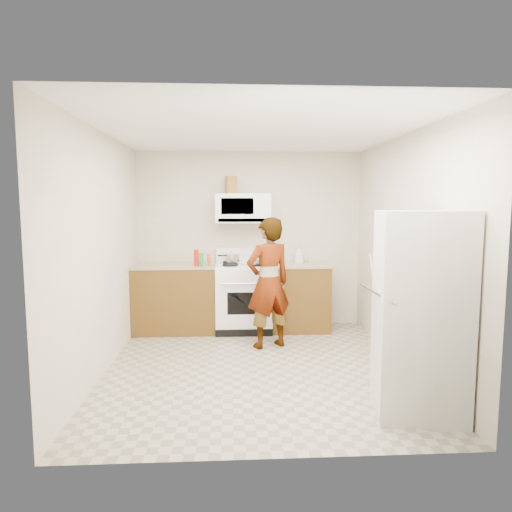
{
  "coord_description": "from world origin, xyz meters",
  "views": [
    {
      "loc": [
        -0.28,
        -4.76,
        1.75
      ],
      "look_at": [
        0.02,
        0.55,
        1.15
      ],
      "focal_mm": 32.0,
      "sensor_mm": 36.0,
      "label": 1
    }
  ],
  "objects": [
    {
      "name": "back_wall",
      "position": [
        0.0,
        1.79,
        1.25
      ],
      "size": [
        3.2,
        0.02,
        2.5
      ],
      "primitive_type": "cube",
      "color": "beige",
      "rests_on": "floor"
    },
    {
      "name": "fridge",
      "position": [
        1.3,
        -1.12,
        0.85
      ],
      "size": [
        0.82,
        0.82,
        1.7
      ],
      "primitive_type": "cube",
      "rotation": [
        0.0,
        0.0,
        -0.19
      ],
      "color": "silver",
      "rests_on": "floor"
    },
    {
      "name": "gas_range",
      "position": [
        -0.1,
        1.48,
        0.49
      ],
      "size": [
        0.76,
        0.65,
        1.13
      ],
      "color": "white",
      "rests_on": "floor"
    },
    {
      "name": "microwave",
      "position": [
        -0.1,
        1.61,
        1.7
      ],
      "size": [
        0.76,
        0.38,
        0.4
      ],
      "primitive_type": "cube",
      "color": "white",
      "rests_on": "back_wall"
    },
    {
      "name": "floor",
      "position": [
        0.0,
        0.0,
        0.0
      ],
      "size": [
        3.6,
        3.6,
        0.0
      ],
      "primitive_type": "plane",
      "color": "gray",
      "rests_on": "ground"
    },
    {
      "name": "right_wall",
      "position": [
        1.59,
        0.0,
        1.25
      ],
      "size": [
        0.02,
        3.6,
        2.5
      ],
      "primitive_type": "cube",
      "color": "beige",
      "rests_on": "floor"
    },
    {
      "name": "cabinet_right",
      "position": [
        0.68,
        1.49,
        0.45
      ],
      "size": [
        0.8,
        0.62,
        0.9
      ],
      "primitive_type": "cube",
      "color": "brown",
      "rests_on": "floor"
    },
    {
      "name": "cabinet_left",
      "position": [
        -1.04,
        1.49,
        0.45
      ],
      "size": [
        1.12,
        0.62,
        0.9
      ],
      "primitive_type": "cube",
      "color": "brown",
      "rests_on": "floor"
    },
    {
      "name": "counter_left",
      "position": [
        -1.04,
        1.49,
        0.92
      ],
      "size": [
        1.14,
        0.64,
        0.03
      ],
      "primitive_type": "cube",
      "color": "tan",
      "rests_on": "cabinet_left"
    },
    {
      "name": "broom",
      "position": [
        1.56,
        0.82,
        0.58
      ],
      "size": [
        0.25,
        0.11,
        1.14
      ],
      "primitive_type": "cylinder",
      "rotation": [
        0.14,
        -0.14,
        -0.43
      ],
      "color": "white",
      "rests_on": "floor"
    },
    {
      "name": "bottle_hot_sauce",
      "position": [
        -0.57,
        1.37,
        1.01
      ],
      "size": [
        0.05,
        0.05,
        0.16
      ],
      "primitive_type": "cylinder",
      "rotation": [
        0.0,
        0.0,
        0.08
      ],
      "color": "#D64A17",
      "rests_on": "counter_left"
    },
    {
      "name": "tray",
      "position": [
        -0.04,
        1.37,
        0.96
      ],
      "size": [
        0.29,
        0.25,
        0.05
      ],
      "primitive_type": "cube",
      "rotation": [
        0.0,
        0.0,
        -0.4
      ],
      "color": "white",
      "rests_on": "gas_range"
    },
    {
      "name": "saucepan",
      "position": [
        -0.24,
        1.59,
        1.01
      ],
      "size": [
        0.23,
        0.23,
        0.11
      ],
      "primitive_type": "cylinder",
      "rotation": [
        0.0,
        0.0,
        -0.2
      ],
      "color": "silver",
      "rests_on": "gas_range"
    },
    {
      "name": "bottle_spray",
      "position": [
        -0.73,
        1.29,
        1.04
      ],
      "size": [
        0.08,
        0.08,
        0.22
      ],
      "primitive_type": "cylinder",
      "rotation": [
        0.0,
        0.0,
        0.32
      ],
      "color": "#B9140D",
      "rests_on": "counter_left"
    },
    {
      "name": "bottle_green_cap",
      "position": [
        -0.66,
        1.27,
        1.02
      ],
      "size": [
        0.07,
        0.07,
        0.18
      ],
      "primitive_type": "cylinder",
      "rotation": [
        0.0,
        0.0,
        -0.34
      ],
      "color": "#178031",
      "rests_on": "counter_left"
    },
    {
      "name": "counter_right",
      "position": [
        0.68,
        1.49,
        0.92
      ],
      "size": [
        0.82,
        0.64,
        0.03
      ],
      "primitive_type": "cube",
      "color": "tan",
      "rests_on": "cabinet_right"
    },
    {
      "name": "kettle",
      "position": [
        0.7,
        1.62,
        1.02
      ],
      "size": [
        0.17,
        0.17,
        0.16
      ],
      "primitive_type": "cylinder",
      "rotation": [
        0.0,
        0.0,
        -0.29
      ],
      "color": "silver",
      "rests_on": "counter_right"
    },
    {
      "name": "jug",
      "position": [
        -0.26,
        1.55,
        2.02
      ],
      "size": [
        0.17,
        0.17,
        0.24
      ],
      "primitive_type": "cube",
      "rotation": [
        0.0,
        0.0,
        0.29
      ],
      "color": "brown",
      "rests_on": "microwave"
    },
    {
      "name": "person",
      "position": [
        0.18,
        0.71,
        0.8
      ],
      "size": [
        0.69,
        0.59,
        1.6
      ],
      "primitive_type": "imported",
      "rotation": [
        0.0,
        0.0,
        3.56
      ],
      "color": "tan",
      "rests_on": "floor"
    },
    {
      "name": "pot_lid",
      "position": [
        -0.58,
        1.28,
        0.94
      ],
      "size": [
        0.31,
        0.31,
        0.01
      ],
      "primitive_type": "cylinder",
      "rotation": [
        0.0,
        0.0,
        -0.29
      ],
      "color": "silver",
      "rests_on": "counter_left"
    }
  ]
}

